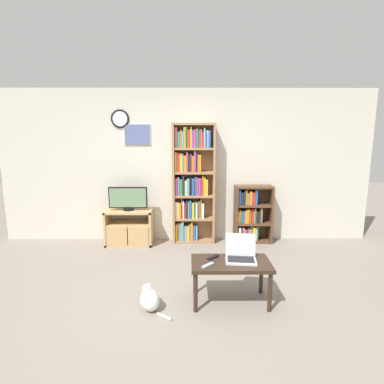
% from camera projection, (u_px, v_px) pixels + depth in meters
% --- Properties ---
extents(ground_plane, '(18.00, 18.00, 0.00)m').
position_uv_depth(ground_plane, '(184.00, 299.00, 3.36)').
color(ground_plane, gray).
extents(wall_back, '(6.39, 0.09, 2.60)m').
position_uv_depth(wall_back, '(186.00, 166.00, 5.18)').
color(wall_back, beige).
rests_on(wall_back, ground_plane).
extents(tv_stand, '(0.78, 0.43, 0.59)m').
position_uv_depth(tv_stand, '(130.00, 227.00, 5.08)').
color(tv_stand, tan).
rests_on(tv_stand, ground_plane).
extents(television, '(0.64, 0.18, 0.39)m').
position_uv_depth(television, '(128.00, 199.00, 4.99)').
color(television, black).
rests_on(television, tv_stand).
extents(bookshelf_tall, '(0.71, 0.26, 2.02)m').
position_uv_depth(bookshelf_tall, '(191.00, 183.00, 5.08)').
color(bookshelf_tall, '#9E754C').
rests_on(bookshelf_tall, ground_plane).
extents(bookshelf_short, '(0.64, 0.29, 0.99)m').
position_uv_depth(bookshelf_short, '(250.00, 215.00, 5.17)').
color(bookshelf_short, brown).
rests_on(bookshelf_short, ground_plane).
extents(coffee_table, '(0.85, 0.47, 0.47)m').
position_uv_depth(coffee_table, '(231.00, 267.00, 3.24)').
color(coffee_table, '#332319').
rests_on(coffee_table, ground_plane).
extents(laptop, '(0.36, 0.32, 0.27)m').
position_uv_depth(laptop, '(241.00, 254.00, 3.28)').
color(laptop, silver).
rests_on(laptop, coffee_table).
extents(remote_near_laptop, '(0.14, 0.14, 0.02)m').
position_uv_depth(remote_near_laptop, '(208.00, 265.00, 3.11)').
color(remote_near_laptop, '#99999E').
rests_on(remote_near_laptop, coffee_table).
extents(remote_far_from_laptop, '(0.14, 0.14, 0.02)m').
position_uv_depth(remote_far_from_laptop, '(213.00, 257.00, 3.33)').
color(remote_far_from_laptop, black).
rests_on(remote_far_from_laptop, coffee_table).
extents(cat, '(0.39, 0.36, 0.27)m').
position_uv_depth(cat, '(149.00, 299.00, 3.14)').
color(cat, white).
rests_on(cat, ground_plane).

